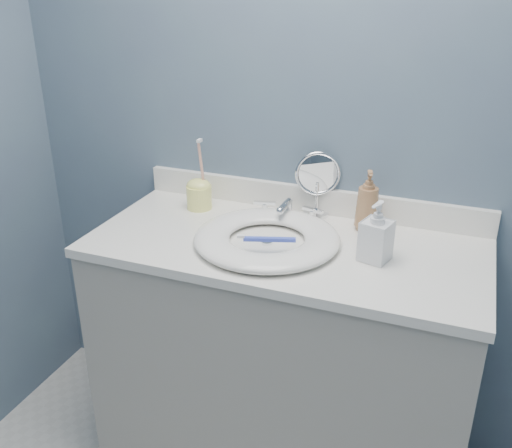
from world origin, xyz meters
The scene contains 12 objects.
back_wall centered at (0.00, 1.25, 1.20)m, with size 2.20×0.02×2.40m, color #4D5D74.
vanity_cabinet centered at (0.00, 0.97, 0.42)m, with size 1.20×0.55×0.85m, color #A49E96.
countertop centered at (0.00, 0.97, 0.86)m, with size 1.22×0.57×0.03m, color white.
backsplash centered at (0.00, 1.24, 0.93)m, with size 1.22×0.02×0.09m, color white.
basin centered at (-0.05, 0.94, 0.90)m, with size 0.45×0.45×0.04m, color white, non-canonical shape.
drain centered at (-0.05, 0.94, 0.88)m, with size 0.04×0.04×0.01m, color silver.
faucet centered at (-0.05, 1.14, 0.91)m, with size 0.25×0.13×0.07m.
makeup_mirror centered at (0.03, 1.21, 1.00)m, with size 0.15×0.09×0.23m.
soap_bottle_amber centered at (0.21, 1.16, 0.98)m, with size 0.08×0.08×0.20m, color #9A6C45.
soap_bottle_clear centered at (0.28, 0.96, 0.97)m, with size 0.08×0.08×0.18m, color silver.
toothbrush_holder centered at (-0.37, 1.13, 0.94)m, with size 0.09×0.09×0.25m.
toothbrush_lying centered at (-0.03, 0.89, 0.92)m, with size 0.17×0.07×0.02m.
Camera 1 is at (0.49, -0.54, 1.66)m, focal length 40.00 mm.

